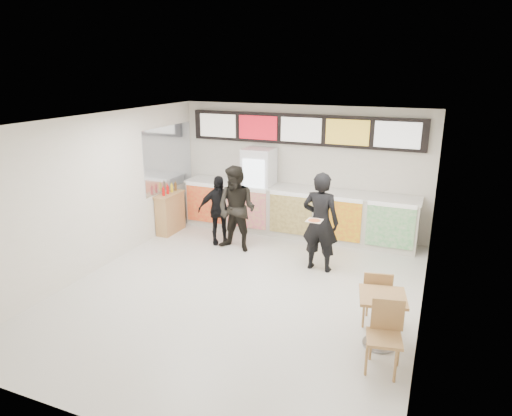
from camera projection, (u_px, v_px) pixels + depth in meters
The scene contains 15 objects.
floor at pixel (242, 291), 8.13m from camera, with size 7.00×7.00×0.00m, color beige.
ceiling at pixel (240, 121), 7.25m from camera, with size 7.00×7.00×0.00m, color white.
wall_back at pixel (302, 169), 10.78m from camera, with size 6.00×6.00×0.00m, color silver.
wall_left at pixel (99, 193), 8.78m from camera, with size 7.00×7.00×0.00m, color silver.
wall_right at pixel (430, 234), 6.60m from camera, with size 7.00×7.00×0.00m, color silver.
service_counter at pixel (295, 212), 10.69m from camera, with size 5.56×0.77×1.14m.
menu_board at pixel (302, 130), 10.42m from camera, with size 5.50×0.14×0.70m.
drinks_fridge at pixel (259, 190), 10.92m from camera, with size 0.70×0.67×2.00m.
mirror_panel at pixel (169, 158), 10.87m from camera, with size 0.01×2.00×1.50m, color #B2B7BF.
customer_main at pixel (320, 222), 8.72m from camera, with size 0.71×0.47×1.96m, color black.
customer_left at pixel (237, 209), 9.69m from camera, with size 0.90×0.70×1.85m, color black.
customer_mid at pixel (218, 210), 10.13m from camera, with size 0.91×0.38×1.56m, color black.
pizza_slice at pixel (314, 220), 8.27m from camera, with size 0.36×0.36×0.02m.
cafe_table at pixel (382, 311), 6.38m from camera, with size 0.76×1.66×0.94m.
condiment_ledge at pixel (170, 212), 10.89m from camera, with size 0.35×0.86×1.15m.
Camera 1 is at (3.04, -6.68, 3.81)m, focal length 32.00 mm.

